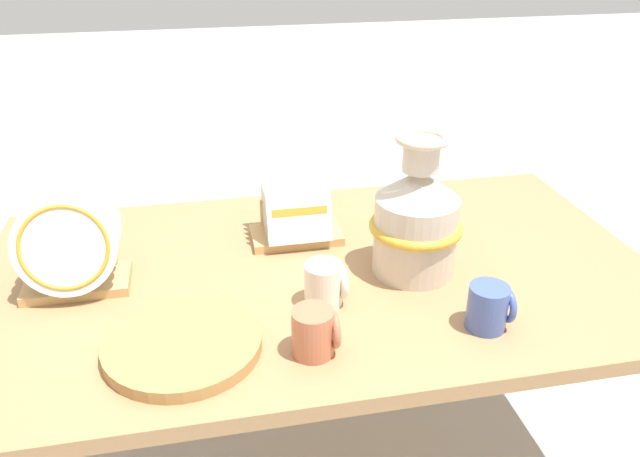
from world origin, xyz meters
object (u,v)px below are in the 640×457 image
object	(u,v)px
wicker_charger_stack	(183,344)
mug_terracotta_glaze	(315,332)
mug_cobalt_glaze	(489,307)
dish_rack_round_plates	(70,251)
dish_rack_square_plates	(296,216)
mug_cream_glaze	(325,284)
ceramic_vase	(416,218)

from	to	relation	value
wicker_charger_stack	mug_terracotta_glaze	world-z (taller)	mug_terracotta_glaze
wicker_charger_stack	mug_cobalt_glaze	bearing A→B (deg)	-4.45
dish_rack_round_plates	mug_cobalt_glaze	bearing A→B (deg)	-20.40
dish_rack_square_plates	mug_cream_glaze	distance (m)	0.30
mug_cream_glaze	mug_cobalt_glaze	size ratio (longest dim) A/B	1.00
wicker_charger_stack	mug_cobalt_glaze	size ratio (longest dim) A/B	3.19
mug_cream_glaze	mug_cobalt_glaze	xyz separation A→B (m)	(0.31, -0.15, 0.00)
ceramic_vase	mug_terracotta_glaze	size ratio (longest dim) A/B	3.49
dish_rack_round_plates	wicker_charger_stack	xyz separation A→B (m)	(0.23, -0.27, -0.08)
mug_cream_glaze	ceramic_vase	bearing A→B (deg)	22.16
dish_rack_round_plates	mug_terracotta_glaze	size ratio (longest dim) A/B	2.46
dish_rack_square_plates	ceramic_vase	bearing A→B (deg)	-40.23
wicker_charger_stack	mug_terracotta_glaze	bearing A→B (deg)	-13.21
ceramic_vase	dish_rack_square_plates	bearing A→B (deg)	139.77
ceramic_vase	mug_cream_glaze	distance (m)	0.26
dish_rack_round_plates	mug_terracotta_glaze	xyz separation A→B (m)	(0.48, -0.33, -0.05)
dish_rack_square_plates	mug_terracotta_glaze	distance (m)	0.46
mug_cream_glaze	dish_rack_square_plates	bearing A→B (deg)	92.61
dish_rack_round_plates	dish_rack_square_plates	size ratio (longest dim) A/B	1.03
mug_cream_glaze	mug_terracotta_glaze	size ratio (longest dim) A/B	1.00
dish_rack_round_plates	mug_cobalt_glaze	size ratio (longest dim) A/B	2.46
mug_terracotta_glaze	dish_rack_round_plates	bearing A→B (deg)	146.03
wicker_charger_stack	mug_terracotta_glaze	distance (m)	0.26
dish_rack_round_plates	wicker_charger_stack	bearing A→B (deg)	-48.98
ceramic_vase	dish_rack_round_plates	xyz separation A→B (m)	(-0.77, 0.07, -0.04)
dish_rack_round_plates	dish_rack_square_plates	world-z (taller)	dish_rack_round_plates
dish_rack_square_plates	mug_cream_glaze	size ratio (longest dim) A/B	2.38
wicker_charger_stack	mug_cream_glaze	size ratio (longest dim) A/B	3.19
dish_rack_square_plates	mug_cobalt_glaze	distance (m)	0.55
ceramic_vase	mug_cobalt_glaze	xyz separation A→B (m)	(0.08, -0.24, -0.09)
wicker_charger_stack	mug_cream_glaze	xyz separation A→B (m)	(0.31, 0.10, 0.03)
mug_terracotta_glaze	mug_cream_glaze	bearing A→B (deg)	71.59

